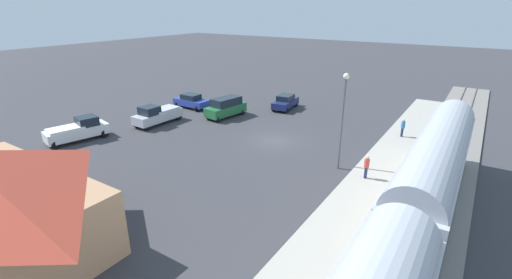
# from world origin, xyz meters

# --- Properties ---
(ground_plane) EXTENTS (200.00, 200.00, 0.00)m
(ground_plane) POSITION_xyz_m (0.00, 0.00, 0.00)
(ground_plane) COLOR #38383D
(railway_track) EXTENTS (4.80, 70.00, 0.30)m
(railway_track) POSITION_xyz_m (-14.00, 0.00, 0.09)
(railway_track) COLOR slate
(railway_track) RESTS_ON ground
(platform) EXTENTS (3.20, 46.00, 0.30)m
(platform) POSITION_xyz_m (-10.00, 0.00, 0.15)
(platform) COLOR #A8A399
(platform) RESTS_ON ground
(pedestrian_on_platform) EXTENTS (0.36, 0.36, 1.71)m
(pedestrian_on_platform) POSITION_xyz_m (-9.89, -6.85, 1.28)
(pedestrian_on_platform) COLOR #23284C
(pedestrian_on_platform) RESTS_ON platform
(pedestrian_waiting_far) EXTENTS (0.36, 0.36, 1.71)m
(pedestrian_waiting_far) POSITION_xyz_m (-9.63, 3.55, 1.28)
(pedestrian_waiting_far) COLOR #23284C
(pedestrian_waiting_far) RESTS_ON platform
(sedan_navy) EXTENTS (2.31, 4.67, 1.74)m
(sedan_navy) POSITION_xyz_m (4.42, -10.17, 0.88)
(sedan_navy) COLOR navy
(sedan_navy) RESTS_ON ground
(pickup_silver) EXTENTS (2.09, 5.45, 2.14)m
(pickup_silver) POSITION_xyz_m (13.03, 2.52, 1.03)
(pickup_silver) COLOR silver
(pickup_silver) RESTS_ON ground
(suv_green) EXTENTS (2.65, 5.13, 2.22)m
(suv_green) POSITION_xyz_m (8.48, -3.57, 1.15)
(suv_green) COLOR #236638
(suv_green) RESTS_ON ground
(sedan_blue) EXTENTS (4.55, 2.37, 1.74)m
(sedan_blue) POSITION_xyz_m (14.36, -4.17, 0.88)
(sedan_blue) COLOR #283D9E
(sedan_blue) RESTS_ON ground
(pickup_white) EXTENTS (3.14, 5.71, 2.14)m
(pickup_white) POSITION_xyz_m (15.43, 9.97, 1.03)
(pickup_white) COLOR white
(pickup_white) RESTS_ON ground
(light_pole_near_platform) EXTENTS (0.44, 0.44, 7.44)m
(light_pole_near_platform) POSITION_xyz_m (-7.20, 2.49, 4.71)
(light_pole_near_platform) COLOR #515156
(light_pole_near_platform) RESTS_ON ground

